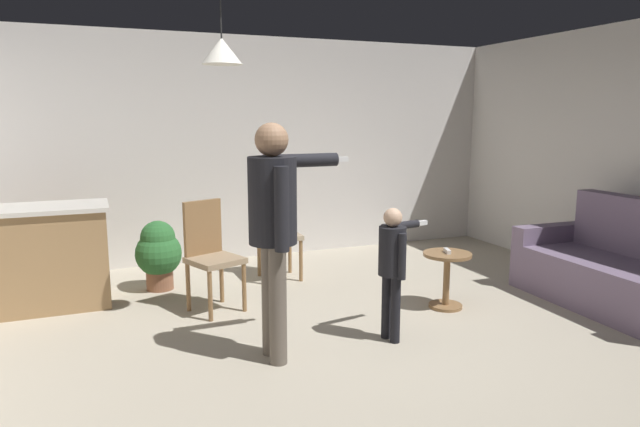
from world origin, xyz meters
name	(u,v)px	position (x,y,z in m)	size (l,w,h in m)	color
ground	(378,349)	(0.00, 0.00, 0.00)	(7.68, 7.68, 0.00)	#B2A893
wall_back	(259,149)	(0.00, 3.20, 1.35)	(6.40, 0.10, 2.70)	silver
couch_floral	(617,272)	(2.51, 0.04, 0.33)	(0.91, 1.83, 1.00)	slate
kitchen_counter	(38,258)	(-2.45, 2.00, 0.48)	(1.26, 0.66, 0.95)	#99754C
side_table_by_couch	(447,273)	(1.02, 0.60, 0.33)	(0.44, 0.44, 0.52)	olive
person_adult	(275,216)	(-0.77, 0.13, 1.06)	(0.84, 0.50, 1.71)	#60564C
person_child	(393,259)	(0.18, 0.12, 0.66)	(0.53, 0.37, 1.06)	black
dining_chair_by_counter	(210,251)	(-0.99, 1.37, 0.55)	(0.55, 0.55, 1.00)	olive
dining_chair_near_wall	(277,228)	(-0.11, 2.15, 0.55)	(0.42, 0.42, 1.00)	olive
potted_plant_corner	(159,252)	(-1.37, 2.17, 0.39)	(0.46, 0.46, 0.71)	brown
spare_remote_on_table	(447,251)	(1.02, 0.60, 0.54)	(0.04, 0.13, 0.04)	white
ceiling_light_pendant	(222,51)	(-0.94, 0.88, 2.25)	(0.32, 0.32, 0.55)	silver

